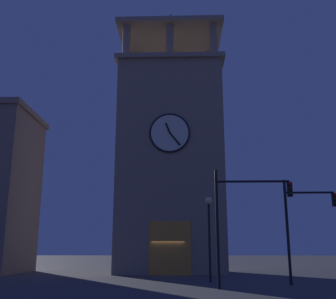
{
  "coord_description": "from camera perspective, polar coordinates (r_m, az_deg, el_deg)",
  "views": [
    {
      "loc": [
        -0.98,
        32.66,
        1.9
      ],
      "look_at": [
        0.09,
        -2.16,
        10.48
      ],
      "focal_mm": 43.4,
      "sensor_mm": 36.0,
      "label": 1
    }
  ],
  "objects": [
    {
      "name": "clocktower",
      "position": [
        35.62,
        0.38,
        -1.56
      ],
      "size": [
        9.43,
        6.94,
        23.86
      ],
      "color": "gray",
      "rests_on": "ground_plane"
    },
    {
      "name": "traffic_signal_mid",
      "position": [
        24.52,
        18.4,
        -8.98
      ],
      "size": [
        2.97,
        0.41,
        5.81
      ],
      "color": "black",
      "rests_on": "ground_plane"
    },
    {
      "name": "traffic_signal_near",
      "position": [
        21.29,
        10.28,
        -8.25
      ],
      "size": [
        3.96,
        0.41,
        5.93
      ],
      "color": "black",
      "rests_on": "ground_plane"
    },
    {
      "name": "ground_plane",
      "position": [
        32.73,
        0.04,
        -17.16
      ],
      "size": [
        200.0,
        200.0,
        0.0
      ],
      "primitive_type": "plane",
      "color": "#424247"
    },
    {
      "name": "street_lamp",
      "position": [
        25.17,
        5.78,
        -10.07
      ],
      "size": [
        0.44,
        0.44,
        5.04
      ],
      "color": "black",
      "rests_on": "ground_plane"
    }
  ]
}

